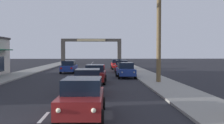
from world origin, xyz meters
The scene contains 12 objects.
sidewalk_right centered at (7.80, 20.00, 0.07)m, with size 3.20×110.00×0.14m, color gray.
sidewalk_left centered at (-7.80, 20.00, 0.07)m, with size 3.20×110.00×0.14m, color gray.
lane_markings centered at (0.44, 20.41, 0.00)m, with size 4.28×89.32×0.01m.
sedan_lead_at_stop_bar centered at (1.65, 2.80, 0.85)m, with size 2.04×4.49×1.68m.
sedan_third_in_queue centered at (1.56, 9.18, 0.85)m, with size 1.98×4.46×1.68m.
sedan_fifth_in_queue centered at (1.92, 15.57, 0.85)m, with size 2.12×4.51×1.68m.
sedan_oncoming_far centered at (-1.92, 27.63, 0.85)m, with size 2.09×4.51×1.68m.
sedan_parked_nearest_kerb centered at (5.07, 35.81, 0.85)m, with size 2.00×4.47×1.68m.
sedan_parked_mid_kerb centered at (5.13, 20.75, 0.85)m, with size 2.07×4.50×1.68m.
sedan_parked_far_kerb centered at (5.33, 29.21, 0.85)m, with size 2.08×4.50×1.68m.
palm_right_second centered at (7.67, 15.26, 6.87)m, with size 3.76×3.43×10.09m.
town_gateway_arch centered at (0.00, 56.72, 4.01)m, with size 14.58×0.90×6.14m.
Camera 1 is at (2.50, -8.82, 2.80)m, focal length 43.07 mm.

